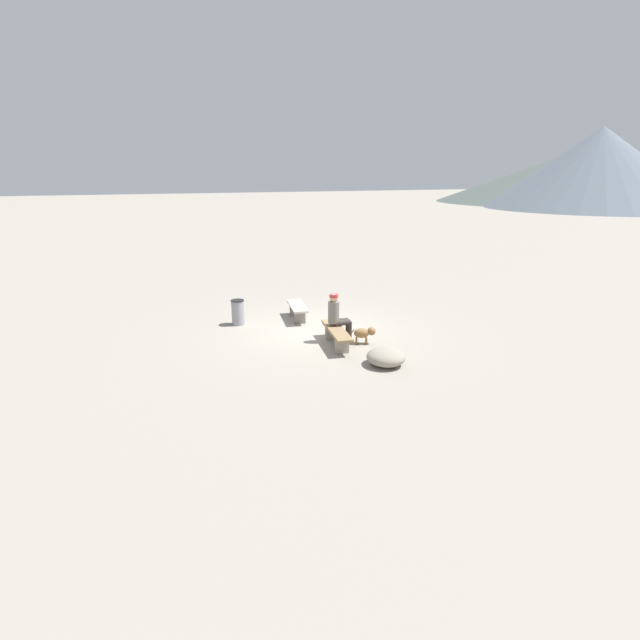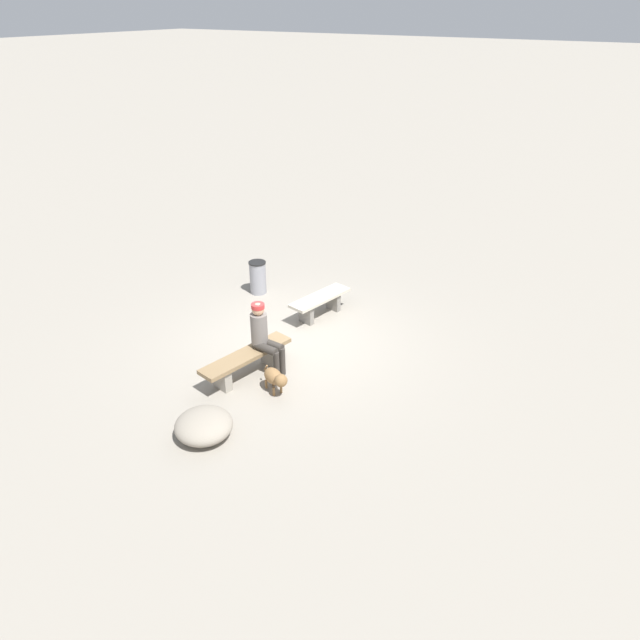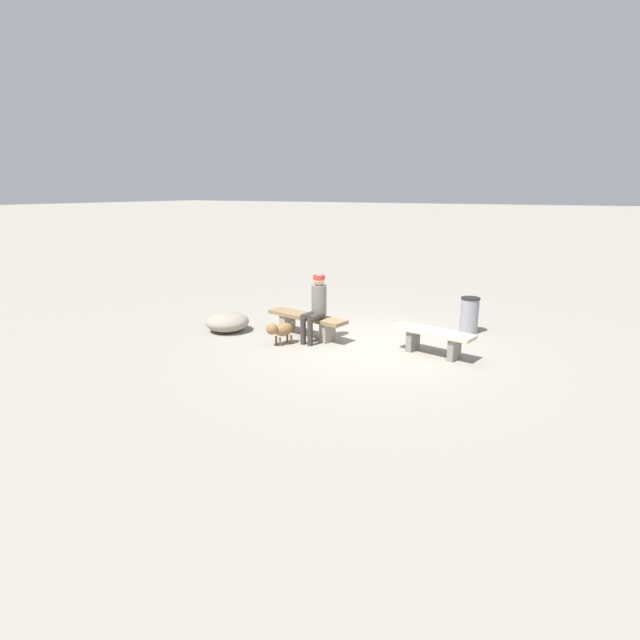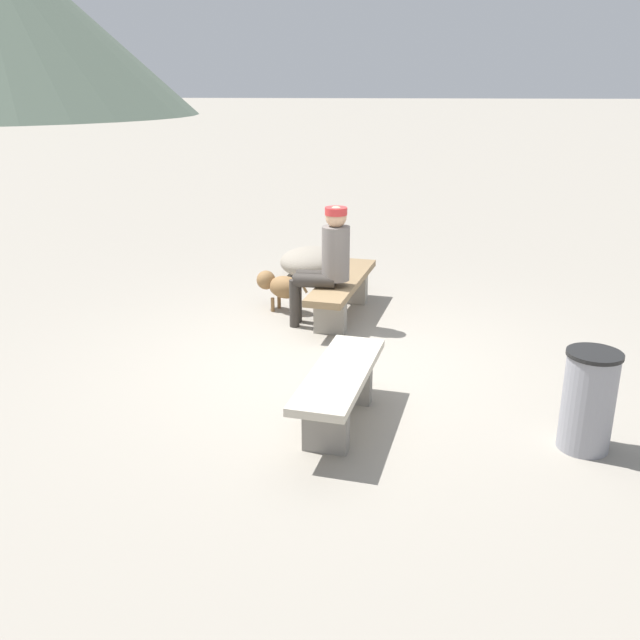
{
  "view_description": "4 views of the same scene",
  "coord_description": "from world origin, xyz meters",
  "px_view_note": "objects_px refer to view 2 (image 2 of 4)",
  "views": [
    {
      "loc": [
        12.36,
        -5.18,
        4.41
      ],
      "look_at": [
        1.64,
        -0.62,
        0.85
      ],
      "focal_mm": 26.99,
      "sensor_mm": 36.0,
      "label": 1
    },
    {
      "loc": [
        8.31,
        5.93,
        6.04
      ],
      "look_at": [
        -0.54,
        0.29,
        0.36
      ],
      "focal_mm": 33.31,
      "sensor_mm": 36.0,
      "label": 2
    },
    {
      "loc": [
        -3.81,
        8.54,
        2.97
      ],
      "look_at": [
        0.8,
        0.46,
        0.55
      ],
      "focal_mm": 28.03,
      "sensor_mm": 36.0,
      "label": 3
    },
    {
      "loc": [
        -6.17,
        -0.44,
        2.61
      ],
      "look_at": [
        -1.12,
        -0.0,
        0.83
      ],
      "focal_mm": 38.54,
      "sensor_mm": 36.0,
      "label": 4
    }
  ],
  "objects_px": {
    "bench_left": "(320,302)",
    "bench_right": "(247,360)",
    "trash_bin": "(258,277)",
    "seated_person": "(263,333)",
    "dog": "(275,377)",
    "boulder": "(204,425)"
  },
  "relations": [
    {
      "from": "bench_right",
      "to": "dog",
      "type": "height_order",
      "value": "dog"
    },
    {
      "from": "trash_bin",
      "to": "bench_right",
      "type": "bearing_deg",
      "value": 34.37
    },
    {
      "from": "seated_person",
      "to": "bench_right",
      "type": "bearing_deg",
      "value": -22.96
    },
    {
      "from": "trash_bin",
      "to": "dog",
      "type": "bearing_deg",
      "value": 41.92
    },
    {
      "from": "dog",
      "to": "boulder",
      "type": "height_order",
      "value": "dog"
    },
    {
      "from": "bench_left",
      "to": "bench_right",
      "type": "distance_m",
      "value": 2.66
    },
    {
      "from": "bench_left",
      "to": "seated_person",
      "type": "bearing_deg",
      "value": 17.43
    },
    {
      "from": "bench_left",
      "to": "dog",
      "type": "relative_size",
      "value": 2.41
    },
    {
      "from": "boulder",
      "to": "seated_person",
      "type": "bearing_deg",
      "value": -170.24
    },
    {
      "from": "bench_left",
      "to": "seated_person",
      "type": "height_order",
      "value": "seated_person"
    },
    {
      "from": "bench_left",
      "to": "trash_bin",
      "type": "xyz_separation_m",
      "value": [
        -0.21,
        -1.84,
        0.05
      ]
    },
    {
      "from": "bench_left",
      "to": "trash_bin",
      "type": "height_order",
      "value": "trash_bin"
    },
    {
      "from": "trash_bin",
      "to": "boulder",
      "type": "height_order",
      "value": "trash_bin"
    },
    {
      "from": "seated_person",
      "to": "dog",
      "type": "relative_size",
      "value": 2.08
    },
    {
      "from": "seated_person",
      "to": "bench_left",
      "type": "bearing_deg",
      "value": -169.7
    },
    {
      "from": "bench_left",
      "to": "boulder",
      "type": "relative_size",
      "value": 1.68
    },
    {
      "from": "bench_left",
      "to": "bench_right",
      "type": "bearing_deg",
      "value": 13.16
    },
    {
      "from": "seated_person",
      "to": "trash_bin",
      "type": "bearing_deg",
      "value": -136.83
    },
    {
      "from": "bench_left",
      "to": "bench_right",
      "type": "xyz_separation_m",
      "value": [
        2.66,
        0.12,
        -0.01
      ]
    },
    {
      "from": "bench_right",
      "to": "seated_person",
      "type": "bearing_deg",
      "value": 164.17
    },
    {
      "from": "bench_left",
      "to": "boulder",
      "type": "xyz_separation_m",
      "value": [
        4.36,
        0.63,
        -0.13
      ]
    },
    {
      "from": "dog",
      "to": "trash_bin",
      "type": "distance_m",
      "value": 4.06
    }
  ]
}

